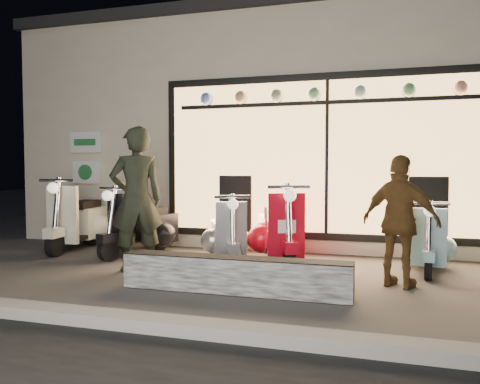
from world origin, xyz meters
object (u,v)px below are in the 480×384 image
object	(u,v)px
graffiti_barrier	(235,275)
man	(136,199)
scooter_silver	(227,235)
scooter_red	(278,232)
woman	(400,221)

from	to	relation	value
graffiti_barrier	man	size ratio (longest dim) A/B	1.33
graffiti_barrier	scooter_silver	distance (m)	1.78
graffiti_barrier	scooter_red	bearing A→B (deg)	85.90
man	scooter_red	bearing A→B (deg)	174.06
scooter_red	woman	world-z (taller)	woman
scooter_silver	man	world-z (taller)	man
graffiti_barrier	man	xyz separation A→B (m)	(-1.59, 0.71, 0.76)
graffiti_barrier	man	world-z (taller)	man
woman	man	bearing A→B (deg)	24.76
woman	scooter_silver	bearing A→B (deg)	3.33
scooter_red	woman	bearing A→B (deg)	-53.52
graffiti_barrier	scooter_red	size ratio (longest dim) A/B	1.68
graffiti_barrier	woman	distance (m)	2.00
man	graffiti_barrier	bearing A→B (deg)	118.28
woman	scooter_red	bearing A→B (deg)	-7.76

